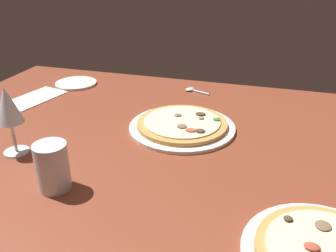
# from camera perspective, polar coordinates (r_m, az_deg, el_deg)

# --- Properties ---
(dining_table) EXTENTS (1.50, 1.10, 0.04)m
(dining_table) POSITION_cam_1_polar(r_m,az_deg,el_deg) (0.99, -2.38, -3.70)
(dining_table) COLOR brown
(dining_table) RESTS_ON ground
(pizza_main) EXTENTS (0.31, 0.31, 0.03)m
(pizza_main) POSITION_cam_1_polar(r_m,az_deg,el_deg) (1.05, 2.26, 0.13)
(pizza_main) COLOR white
(pizza_main) RESTS_ON dining_table
(wine_glass_far) EXTENTS (0.07, 0.07, 0.18)m
(wine_glass_far) POSITION_cam_1_polar(r_m,az_deg,el_deg) (0.96, -24.01, 2.67)
(wine_glass_far) COLOR silver
(wine_glass_far) RESTS_ON dining_table
(water_glass) EXTENTS (0.07, 0.07, 0.11)m
(water_glass) POSITION_cam_1_polar(r_m,az_deg,el_deg) (0.82, -17.75, -6.41)
(water_glass) COLOR silver
(water_glass) RESTS_ON dining_table
(side_plate) EXTENTS (0.16, 0.16, 0.01)m
(side_plate) POSITION_cam_1_polar(r_m,az_deg,el_deg) (1.47, -14.32, 6.56)
(side_plate) COLOR silver
(side_plate) RESTS_ON dining_table
(paper_menu) EXTENTS (0.16, 0.23, 0.00)m
(paper_menu) POSITION_cam_1_polar(r_m,az_deg,el_deg) (1.36, -20.33, 4.14)
(paper_menu) COLOR white
(paper_menu) RESTS_ON dining_table
(spoon) EXTENTS (0.10, 0.06, 0.01)m
(spoon) POSITION_cam_1_polar(r_m,az_deg,el_deg) (1.35, 3.94, 5.71)
(spoon) COLOR silver
(spoon) RESTS_ON dining_table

